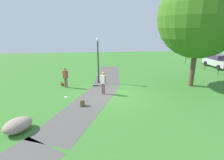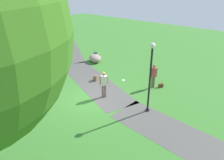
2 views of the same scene
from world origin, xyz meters
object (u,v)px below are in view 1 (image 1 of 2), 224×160
object	(u,v)px
man_near_boulder	(103,81)
handbag_on_grass	(62,84)
frisbee_on_grass	(66,97)
spare_backpack_on_lawn	(82,103)
large_shade_tree	(200,17)
lamp_post	(98,56)
woman_with_handbag	(66,76)
lawn_boulder	(18,125)
parked_coupe_black	(218,61)

from	to	relation	value
man_near_boulder	handbag_on_grass	world-z (taller)	man_near_boulder
frisbee_on_grass	spare_backpack_on_lawn	bearing A→B (deg)	37.35
large_shade_tree	handbag_on_grass	bearing A→B (deg)	-96.13
lamp_post	handbag_on_grass	bearing A→B (deg)	-77.76
woman_with_handbag	handbag_on_grass	distance (m)	0.99
lawn_boulder	parked_coupe_black	world-z (taller)	parked_coupe_black
woman_with_handbag	spare_backpack_on_lawn	xyz separation A→B (m)	(3.77, 1.46, -0.77)
frisbee_on_grass	handbag_on_grass	bearing A→B (deg)	-166.74
woman_with_handbag	spare_backpack_on_lawn	size ratio (longest dim) A/B	4.14
lamp_post	woman_with_handbag	size ratio (longest dim) A/B	2.34
lamp_post	parked_coupe_black	size ratio (longest dim) A/B	0.99
lamp_post	man_near_boulder	size ratio (longest dim) A/B	2.32
large_shade_tree	lawn_boulder	xyz separation A→B (m)	(5.54, -11.75, -5.17)
lamp_post	man_near_boulder	bearing A→B (deg)	4.65
handbag_on_grass	frisbee_on_grass	distance (m)	2.67
large_shade_tree	woman_with_handbag	distance (m)	11.33
frisbee_on_grass	lawn_boulder	bearing A→B (deg)	-21.66
spare_backpack_on_lawn	lawn_boulder	bearing A→B (deg)	-48.72
large_shade_tree	frisbee_on_grass	bearing A→B (deg)	-81.87
handbag_on_grass	parked_coupe_black	world-z (taller)	parked_coupe_black
parked_coupe_black	woman_with_handbag	bearing A→B (deg)	-72.03
large_shade_tree	frisbee_on_grass	xyz separation A→B (m)	(1.44, -10.12, -5.48)
handbag_on_grass	man_near_boulder	bearing A→B (deg)	55.75
man_near_boulder	spare_backpack_on_lawn	distance (m)	2.56
spare_backpack_on_lawn	frisbee_on_grass	bearing A→B (deg)	-142.65
man_near_boulder	frisbee_on_grass	bearing A→B (deg)	-82.38
man_near_boulder	spare_backpack_on_lawn	size ratio (longest dim) A/B	4.18
parked_coupe_black	handbag_on_grass	bearing A→B (deg)	-73.62
woman_with_handbag	parked_coupe_black	bearing A→B (deg)	107.97
woman_with_handbag	handbag_on_grass	world-z (taller)	woman_with_handbag
lamp_post	frisbee_on_grass	bearing A→B (deg)	-36.82
lamp_post	parked_coupe_black	bearing A→B (deg)	107.22
man_near_boulder	handbag_on_grass	distance (m)	4.06
parked_coupe_black	lawn_boulder	bearing A→B (deg)	-57.65
lamp_post	frisbee_on_grass	size ratio (longest dim) A/B	17.25
spare_backpack_on_lawn	parked_coupe_black	size ratio (longest dim) A/B	0.10
lawn_boulder	spare_backpack_on_lawn	size ratio (longest dim) A/B	4.21
large_shade_tree	man_near_boulder	xyz separation A→B (m)	(1.09, -7.44, -4.52)
lawn_boulder	man_near_boulder	size ratio (longest dim) A/B	1.01
lawn_boulder	handbag_on_grass	size ratio (longest dim) A/B	4.38
large_shade_tree	handbag_on_grass	size ratio (longest dim) A/B	22.47
large_shade_tree	parked_coupe_black	world-z (taller)	large_shade_tree
lamp_post	spare_backpack_on_lawn	size ratio (longest dim) A/B	9.69
parked_coupe_black	large_shade_tree	bearing A→B (deg)	-47.98
lawn_boulder	woman_with_handbag	xyz separation A→B (m)	(-6.27, 1.38, 0.64)
lawn_boulder	man_near_boulder	bearing A→B (deg)	136.00
handbag_on_grass	spare_backpack_on_lawn	world-z (taller)	spare_backpack_on_lawn
man_near_boulder	parked_coupe_black	size ratio (longest dim) A/B	0.43
large_shade_tree	frisbee_on_grass	world-z (taller)	large_shade_tree
large_shade_tree	lamp_post	world-z (taller)	large_shade_tree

